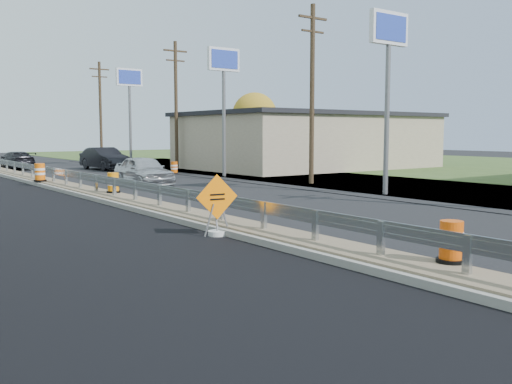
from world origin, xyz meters
TOP-DOWN VIEW (x-y plane):
  - ground at (0.00, 0.00)m, footprint 140.00×140.00m
  - grass_verge_far at (30.00, 10.00)m, footprint 40.00×120.00m
  - median at (0.00, 8.00)m, footprint 1.60×55.00m
  - guardrail at (0.00, 9.00)m, footprint 0.10×46.15m
  - retail_building_near at (20.99, 20.00)m, footprint 18.50×12.50m
  - pylon_sign_south at (10.50, 3.00)m, footprint 2.20×0.30m
  - pylon_sign_mid at (10.50, 16.00)m, footprint 2.20×0.30m
  - pylon_sign_north at (10.50, 30.00)m, footprint 2.20×0.30m
  - utility_pole_smid at (11.50, 9.00)m, footprint 1.90×0.26m
  - utility_pole_nmid at (11.50, 24.00)m, footprint 1.90×0.26m
  - utility_pole_north at (11.50, 39.00)m, footprint 1.90×0.26m
  - tree_far_yellow at (26.00, 34.00)m, footprint 4.62×4.62m
  - caution_sign at (-0.90, -1.14)m, footprint 1.19×0.50m
  - barrel_median_near at (0.55, -7.28)m, footprint 0.56×0.56m
  - barrel_median_mid at (0.33, 8.91)m, footprint 0.57×0.57m
  - barrel_median_far at (-0.55, 16.45)m, footprint 0.63×0.63m
  - barrel_shoulder_mid at (9.20, 20.13)m, footprint 0.55×0.55m
  - barrel_shoulder_far at (7.95, 28.56)m, footprint 0.64×0.64m
  - car_silver at (3.80, 13.32)m, footprint 1.99×4.62m
  - car_dark_mid at (7.00, 26.80)m, footprint 2.18×5.15m
  - car_dark_far at (1.84, 31.33)m, footprint 2.13×4.70m

SIDE VIEW (x-z plane):
  - ground at x=0.00m, z-range 0.00..0.00m
  - grass_verge_far at x=30.00m, z-range 0.00..0.03m
  - median at x=0.00m, z-range 0.00..0.23m
  - barrel_shoulder_mid at x=9.20m, z-range -0.02..0.80m
  - caution_sign at x=-0.90m, z-range -0.40..1.24m
  - barrel_shoulder_far at x=7.95m, z-range -0.02..0.92m
  - barrel_median_near at x=0.55m, z-range 0.21..1.03m
  - barrel_median_mid at x=0.33m, z-range 0.21..1.05m
  - car_dark_far at x=1.84m, z-range 0.00..1.34m
  - barrel_median_far at x=-0.55m, z-range 0.21..1.14m
  - guardrail at x=0.00m, z-range 0.37..1.09m
  - car_silver at x=3.80m, z-range 0.00..1.55m
  - car_dark_mid at x=7.00m, z-range 0.00..1.65m
  - retail_building_near at x=20.99m, z-range 0.02..4.29m
  - tree_far_yellow at x=26.00m, z-range 1.11..7.97m
  - utility_pole_smid at x=11.50m, z-range 0.23..9.63m
  - utility_pole_nmid at x=11.50m, z-range 0.23..9.63m
  - utility_pole_north at x=11.50m, z-range 0.23..9.63m
  - pylon_sign_south at x=10.50m, z-range 2.53..10.43m
  - pylon_sign_mid at x=10.50m, z-range 2.53..10.43m
  - pylon_sign_north at x=10.50m, z-range 2.53..10.43m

